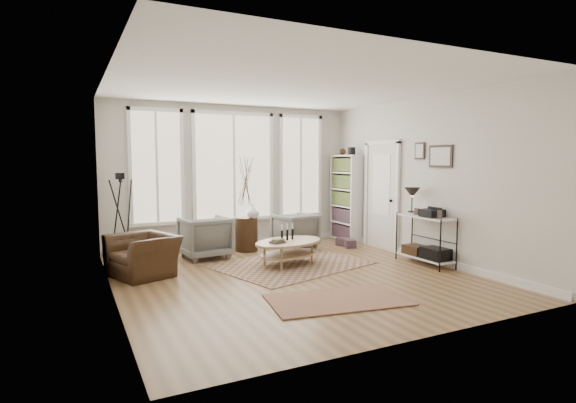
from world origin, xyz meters
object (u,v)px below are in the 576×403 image
bookcase (346,198)px  armchair_right (295,230)px  armchair_left (205,237)px  side_table (246,206)px  coffee_table (288,246)px  low_shelf (425,235)px  accent_chair (143,255)px

bookcase → armchair_right: 1.52m
armchair_left → side_table: bearing=-169.7°
coffee_table → side_table: bearing=98.6°
side_table → armchair_right: bearing=-5.7°
side_table → low_shelf: bearing=-45.8°
bookcase → low_shelf: bearing=-91.3°
low_shelf → side_table: side_table is taller
coffee_table → low_shelf: bearing=-24.9°
armchair_right → bookcase: bearing=178.5°
low_shelf → bookcase: bearing=88.7°
accent_chair → armchair_right: bearing=86.2°
side_table → accent_chair: 2.44m
armchair_left → side_table: 1.07m
bookcase → accent_chair: bookcase is taller
low_shelf → coffee_table: bearing=155.1°
coffee_table → accent_chair: size_ratio=1.54×
armchair_right → accent_chair: armchair_right is taller
side_table → accent_chair: side_table is taller
armchair_left → side_table: size_ratio=0.45×
coffee_table → armchair_right: 1.55m
coffee_table → armchair_right: size_ratio=1.96×
armchair_right → coffee_table: bearing=48.8°
coffee_table → side_table: (-0.22, 1.43, 0.57)m
bookcase → side_table: 2.40m
bookcase → accent_chair: 4.71m
accent_chair → coffee_table: bearing=60.3°
armchair_right → side_table: side_table is taller
side_table → armchair_left: bearing=-165.1°
low_shelf → coffee_table: 2.35m
low_shelf → armchair_left: 3.91m
bookcase → low_shelf: size_ratio=1.58×
accent_chair → side_table: bearing=95.9°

